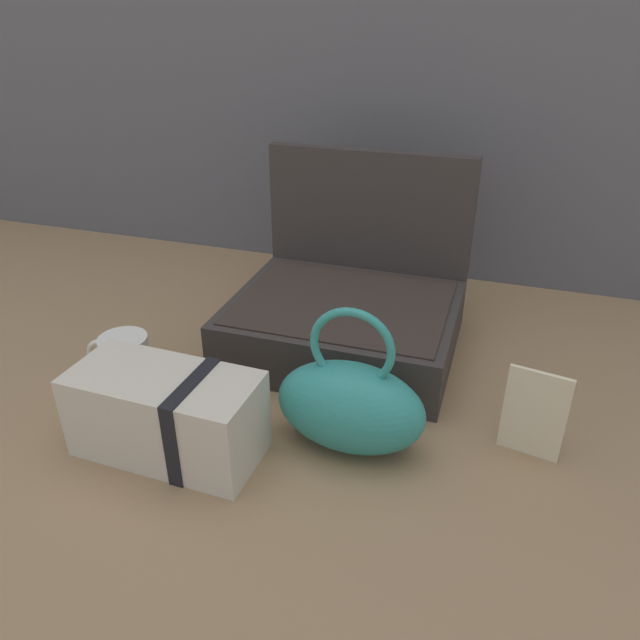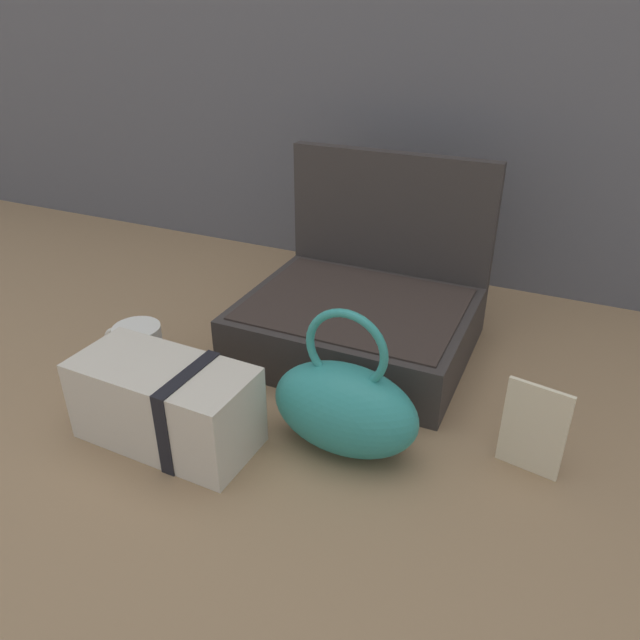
{
  "view_description": "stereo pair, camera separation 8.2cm",
  "coord_description": "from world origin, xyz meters",
  "px_view_note": "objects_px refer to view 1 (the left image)",
  "views": [
    {
      "loc": [
        0.2,
        -0.71,
        0.56
      ],
      "look_at": [
        -0.02,
        -0.02,
        0.16
      ],
      "focal_mm": 33.94,
      "sensor_mm": 36.0,
      "label": 1
    },
    {
      "loc": [
        0.28,
        -0.68,
        0.56
      ],
      "look_at": [
        -0.02,
        -0.02,
        0.16
      ],
      "focal_mm": 33.94,
      "sensor_mm": 36.0,
      "label": 2
    }
  ],
  "objects_px": {
    "coffee_mug": "(125,360)",
    "info_card_left": "(534,414)",
    "teal_pouch_handbag": "(350,405)",
    "open_suitcase": "(348,307)",
    "cream_toiletry_bag": "(169,414)"
  },
  "relations": [
    {
      "from": "coffee_mug",
      "to": "open_suitcase",
      "type": "bearing_deg",
      "value": 37.11
    },
    {
      "from": "open_suitcase",
      "to": "info_card_left",
      "type": "distance_m",
      "value": 0.38
    },
    {
      "from": "coffee_mug",
      "to": "teal_pouch_handbag",
      "type": "bearing_deg",
      "value": -6.12
    },
    {
      "from": "open_suitcase",
      "to": "info_card_left",
      "type": "relative_size",
      "value": 2.88
    },
    {
      "from": "cream_toiletry_bag",
      "to": "coffee_mug",
      "type": "xyz_separation_m",
      "value": [
        -0.16,
        0.12,
        -0.02
      ]
    },
    {
      "from": "cream_toiletry_bag",
      "to": "coffee_mug",
      "type": "distance_m",
      "value": 0.2
    },
    {
      "from": "cream_toiletry_bag",
      "to": "coffee_mug",
      "type": "bearing_deg",
      "value": 141.33
    },
    {
      "from": "open_suitcase",
      "to": "coffee_mug",
      "type": "bearing_deg",
      "value": -142.89
    },
    {
      "from": "cream_toiletry_bag",
      "to": "info_card_left",
      "type": "height_order",
      "value": "info_card_left"
    },
    {
      "from": "open_suitcase",
      "to": "teal_pouch_handbag",
      "type": "bearing_deg",
      "value": -73.81
    },
    {
      "from": "teal_pouch_handbag",
      "to": "cream_toiletry_bag",
      "type": "relative_size",
      "value": 0.84
    },
    {
      "from": "coffee_mug",
      "to": "info_card_left",
      "type": "relative_size",
      "value": 0.85
    },
    {
      "from": "teal_pouch_handbag",
      "to": "info_card_left",
      "type": "distance_m",
      "value": 0.24
    },
    {
      "from": "open_suitcase",
      "to": "teal_pouch_handbag",
      "type": "relative_size",
      "value": 1.75
    },
    {
      "from": "teal_pouch_handbag",
      "to": "coffee_mug",
      "type": "xyz_separation_m",
      "value": [
        -0.38,
        0.04,
        -0.03
      ]
    }
  ]
}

